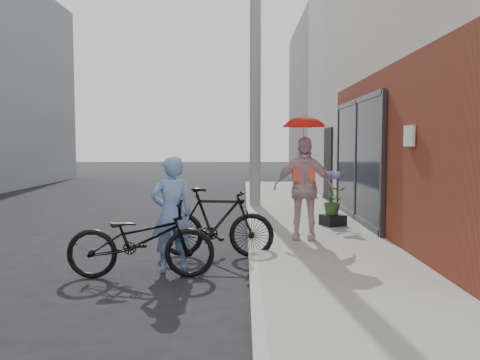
{
  "coord_description": "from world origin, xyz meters",
  "views": [
    {
      "loc": [
        0.81,
        -7.05,
        1.71
      ],
      "look_at": [
        0.75,
        1.43,
        1.1
      ],
      "focal_mm": 38.0,
      "sensor_mm": 36.0,
      "label": 1
    }
  ],
  "objects_px": {
    "kimono_woman": "(303,188)",
    "planter": "(333,220)",
    "utility_pole": "(255,73)",
    "officer": "(172,214)",
    "bike_right": "(216,223)",
    "bike_left": "(141,240)"
  },
  "relations": [
    {
      "from": "kimono_woman",
      "to": "planter",
      "type": "xyz_separation_m",
      "value": [
        0.74,
        1.41,
        -0.75
      ]
    },
    {
      "from": "utility_pole",
      "to": "planter",
      "type": "xyz_separation_m",
      "value": [
        1.44,
        -3.25,
        -3.28
      ]
    },
    {
      "from": "officer",
      "to": "planter",
      "type": "xyz_separation_m",
      "value": [
        2.69,
        3.1,
        -0.55
      ]
    },
    {
      "from": "bike_right",
      "to": "utility_pole",
      "type": "bearing_deg",
      "value": -2.84
    },
    {
      "from": "utility_pole",
      "to": "kimono_woman",
      "type": "xyz_separation_m",
      "value": [
        0.7,
        -4.66,
        -2.53
      ]
    },
    {
      "from": "utility_pole",
      "to": "bike_left",
      "type": "distance_m",
      "value": 7.5
    },
    {
      "from": "planter",
      "to": "officer",
      "type": "bearing_deg",
      "value": -130.93
    },
    {
      "from": "kimono_woman",
      "to": "utility_pole",
      "type": "bearing_deg",
      "value": 106.98
    },
    {
      "from": "bike_left",
      "to": "kimono_woman",
      "type": "bearing_deg",
      "value": -51.83
    },
    {
      "from": "officer",
      "to": "planter",
      "type": "relative_size",
      "value": 3.94
    },
    {
      "from": "officer",
      "to": "planter",
      "type": "height_order",
      "value": "officer"
    },
    {
      "from": "bike_right",
      "to": "kimono_woman",
      "type": "height_order",
      "value": "kimono_woman"
    },
    {
      "from": "kimono_woman",
      "to": "planter",
      "type": "bearing_deg",
      "value": 70.58
    },
    {
      "from": "utility_pole",
      "to": "bike_right",
      "type": "distance_m",
      "value": 6.28
    },
    {
      "from": "officer",
      "to": "bike_left",
      "type": "relative_size",
      "value": 0.83
    },
    {
      "from": "officer",
      "to": "kimono_woman",
      "type": "xyz_separation_m",
      "value": [
        1.95,
        1.7,
        0.19
      ]
    },
    {
      "from": "planter",
      "to": "bike_right",
      "type": "bearing_deg",
      "value": -133.93
    },
    {
      "from": "utility_pole",
      "to": "bike_left",
      "type": "relative_size",
      "value": 3.75
    },
    {
      "from": "bike_right",
      "to": "planter",
      "type": "height_order",
      "value": "bike_right"
    },
    {
      "from": "officer",
      "to": "planter",
      "type": "bearing_deg",
      "value": -149.69
    },
    {
      "from": "utility_pole",
      "to": "officer",
      "type": "bearing_deg",
      "value": -101.13
    },
    {
      "from": "kimono_woman",
      "to": "officer",
      "type": "bearing_deg",
      "value": -130.45
    }
  ]
}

